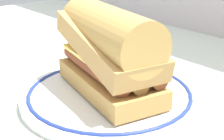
{
  "coord_description": "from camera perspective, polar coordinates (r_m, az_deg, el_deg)",
  "views": [
    {
      "loc": [
        0.35,
        -0.29,
        0.22
      ],
      "look_at": [
        0.01,
        0.0,
        0.04
      ],
      "focal_mm": 54.99,
      "sensor_mm": 36.0,
      "label": 1
    }
  ],
  "objects": [
    {
      "name": "plate",
      "position": [
        0.5,
        0.0,
        -3.98
      ],
      "size": [
        0.25,
        0.25,
        0.01
      ],
      "color": "white",
      "rests_on": "ground_plane"
    },
    {
      "name": "ground_plane",
      "position": [
        0.51,
        -1.15,
        -4.54
      ],
      "size": [
        1.5,
        1.5,
        0.0
      ],
      "primitive_type": "plane",
      "color": "silver"
    },
    {
      "name": "sausage_sandwich",
      "position": [
        0.47,
        0.0,
        3.49
      ],
      "size": [
        0.2,
        0.12,
        0.12
      ],
      "rotation": [
        0.0,
        0.0,
        -0.21
      ],
      "color": "tan",
      "rests_on": "plate"
    }
  ]
}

